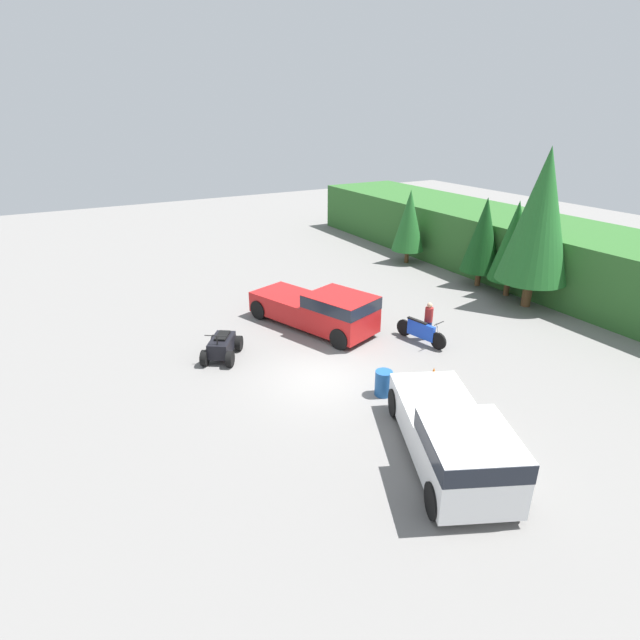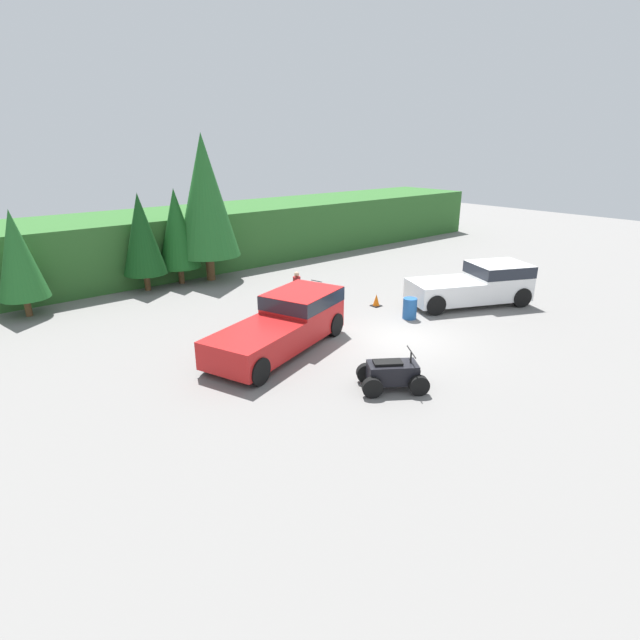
% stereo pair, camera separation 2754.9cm
% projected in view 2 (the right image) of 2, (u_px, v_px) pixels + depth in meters
% --- Properties ---
extents(ground_plane, '(80.00, 80.00, 0.00)m').
position_uv_depth(ground_plane, '(400.00, 338.00, 18.82)').
color(ground_plane, slate).
extents(hillside_backdrop, '(44.00, 6.00, 3.25)m').
position_uv_depth(hillside_backdrop, '(199.00, 237.00, 29.82)').
color(hillside_backdrop, '#2D6028').
rests_on(hillside_backdrop, ground_plane).
extents(tree_left, '(1.98, 1.98, 4.49)m').
position_uv_depth(tree_left, '(17.00, 255.00, 20.36)').
color(tree_left, brown).
rests_on(tree_left, ground_plane).
extents(tree_mid_left, '(2.10, 2.10, 4.76)m').
position_uv_depth(tree_mid_left, '(142.00, 234.00, 24.02)').
color(tree_mid_left, brown).
rests_on(tree_mid_left, ground_plane).
extents(tree_mid_right, '(2.14, 2.14, 4.86)m').
position_uv_depth(tree_mid_right, '(177.00, 229.00, 25.24)').
color(tree_mid_right, brown).
rests_on(tree_mid_right, ground_plane).
extents(tree_right, '(3.28, 3.28, 7.46)m').
position_uv_depth(tree_right, '(205.00, 196.00, 25.39)').
color(tree_right, brown).
rests_on(tree_right, ground_plane).
extents(pickup_truck_red, '(6.29, 3.97, 1.82)m').
position_uv_depth(pickup_truck_red, '(286.00, 321.00, 17.75)').
color(pickup_truck_red, red).
rests_on(pickup_truck_red, ground_plane).
extents(pickup_truck_second, '(5.79, 4.16, 1.82)m').
position_uv_depth(pickup_truck_second, '(479.00, 283.00, 22.57)').
color(pickup_truck_second, white).
rests_on(pickup_truck_second, ground_plane).
extents(dirt_bike, '(2.45, 0.77, 1.13)m').
position_uv_depth(dirt_bike, '(305.00, 299.00, 21.93)').
color(dirt_bike, black).
rests_on(dirt_bike, ground_plane).
extents(quad_atv, '(2.31, 2.10, 1.18)m').
position_uv_depth(quad_atv, '(392.00, 374.00, 14.83)').
color(quad_atv, black).
rests_on(quad_atv, ground_plane).
extents(rider_person, '(0.38, 0.38, 1.64)m').
position_uv_depth(rider_person, '(297.00, 288.00, 22.06)').
color(rider_person, navy).
rests_on(rider_person, ground_plane).
extents(traffic_cone, '(0.42, 0.42, 0.55)m').
position_uv_depth(traffic_cone, '(376.00, 301.00, 22.44)').
color(traffic_cone, black).
rests_on(traffic_cone, ground_plane).
extents(steel_barrel, '(0.58, 0.58, 0.88)m').
position_uv_depth(steel_barrel, '(410.00, 308.00, 20.80)').
color(steel_barrel, '#1E5193').
rests_on(steel_barrel, ground_plane).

